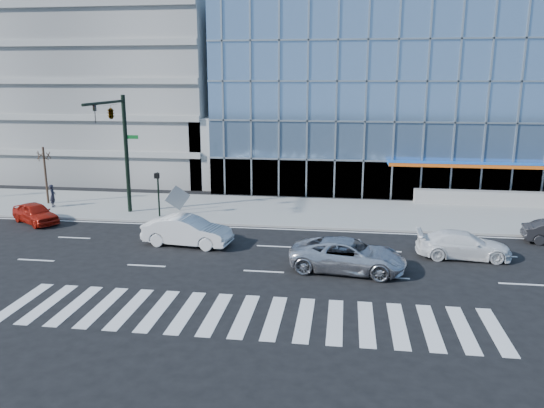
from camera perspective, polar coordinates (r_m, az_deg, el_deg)
The scene contains 14 objects.
ground at distance 29.91m, azimuth 0.27°, elevation -4.59°, with size 160.00×160.00×0.00m, color black.
sidewalk at distance 37.53m, azimuth 1.89°, elevation -0.73°, with size 120.00×8.00×0.15m, color gray.
theatre_building at distance 55.17m, azimuth 18.94°, elevation 10.91°, with size 42.00×26.00×15.00m, color #698AAF.
parking_garage at distance 59.18m, azimuth -16.25°, elevation 13.65°, with size 24.00×24.00×20.00m, color gray.
ramp_block at distance 47.63m, azimuth -4.03°, elevation 5.86°, with size 6.00×8.00×6.00m, color gray.
traffic_signal at distance 36.07m, azimuth -16.47°, elevation 7.98°, with size 1.14×5.74×8.00m.
ped_signal_post at distance 36.05m, azimuth -12.18°, elevation 1.75°, with size 0.30×0.33×3.00m.
street_tree_near at distance 42.17m, azimuth -23.36°, elevation 4.88°, with size 1.10×1.10×4.23m.
silver_suv at distance 26.31m, azimuth 8.18°, elevation -5.49°, with size 2.61×5.66×1.57m, color silver.
white_suv at distance 29.66m, azimuth 19.86°, elevation -4.15°, with size 1.96×4.83×1.40m, color white.
white_sedan at distance 30.33m, azimuth -9.10°, elevation -2.88°, with size 1.75×5.02×1.65m, color silver.
red_sedan at distance 37.74m, azimuth -24.11°, elevation -0.91°, with size 1.58×3.93×1.34m, color #A6180C.
pedestrian at distance 41.32m, azimuth -22.52°, elevation 0.83°, with size 0.60×0.39×1.64m, color black.
tilted_panel at distance 37.65m, azimuth -10.12°, elevation 0.66°, with size 1.30×0.06×1.30m, color #9C9C9C.
Camera 1 is at (3.78, -28.19, 9.26)m, focal length 35.00 mm.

